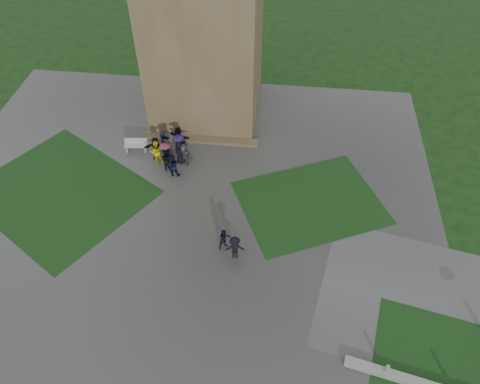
# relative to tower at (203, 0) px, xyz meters

# --- Properties ---
(ground) EXTENTS (120.00, 120.00, 0.00)m
(ground) POSITION_rel_tower_xyz_m (0.00, -15.00, -9.00)
(ground) COLOR black
(plaza) EXTENTS (34.00, 34.00, 0.02)m
(plaza) POSITION_rel_tower_xyz_m (0.00, -13.00, -8.99)
(plaza) COLOR #373735
(plaza) RESTS_ON ground
(lawn_inset_left) EXTENTS (14.10, 13.46, 0.01)m
(lawn_inset_left) POSITION_rel_tower_xyz_m (-8.50, -11.00, -8.97)
(lawn_inset_left) COLOR black
(lawn_inset_left) RESTS_ON plaza
(lawn_inset_right) EXTENTS (11.12, 10.15, 0.01)m
(lawn_inset_right) POSITION_rel_tower_xyz_m (8.50, -10.00, -8.97)
(lawn_inset_right) COLOR black
(lawn_inset_right) RESTS_ON plaza
(tower) EXTENTS (8.00, 8.00, 18.00)m
(tower) POSITION_rel_tower_xyz_m (0.00, 0.00, 0.00)
(tower) COLOR brown
(tower) RESTS_ON ground
(tower_plinth) EXTENTS (9.00, 0.80, 0.22)m
(tower_plinth) POSITION_rel_tower_xyz_m (0.00, -4.40, -8.87)
(tower_plinth) COLOR brown
(tower_plinth) RESTS_ON plaza
(bench) EXTENTS (1.77, 0.74, 1.00)m
(bench) POSITION_rel_tower_xyz_m (-4.48, -6.05, -8.47)
(bench) COLOR #A9A9A4
(bench) RESTS_ON plaza
(visitor_cluster) EXTENTS (3.91, 3.83, 2.42)m
(visitor_cluster) POSITION_rel_tower_xyz_m (-1.60, -6.72, -7.99)
(visitor_cluster) COLOR black
(visitor_cluster) RESTS_ON plaza
(pedestrian_mid) EXTENTS (0.88, 0.79, 1.57)m
(pedestrian_mid) POSITION_rel_tower_xyz_m (3.33, -14.38, -8.20)
(pedestrian_mid) COLOR black
(pedestrian_mid) RESTS_ON plaza
(pedestrian_near) EXTENTS (1.18, 0.73, 1.72)m
(pedestrian_near) POSITION_rel_tower_xyz_m (4.03, -14.99, -8.12)
(pedestrian_near) COLOR black
(pedestrian_near) RESTS_ON plaza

